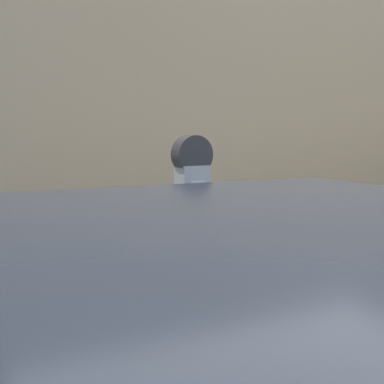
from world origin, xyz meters
TOP-DOWN VIEW (x-y plane):
  - sidewalk at (0.00, 2.20)m, footprint 24.00×2.80m
  - building_facade at (0.00, 5.04)m, footprint 24.00×0.30m
  - parking_meter at (-0.18, 1.08)m, footprint 0.23×0.14m

SIDE VIEW (x-z plane):
  - sidewalk at x=0.00m, z-range 0.00..0.12m
  - parking_meter at x=-0.18m, z-range 0.44..1.87m
  - building_facade at x=0.00m, z-range 0.00..6.03m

